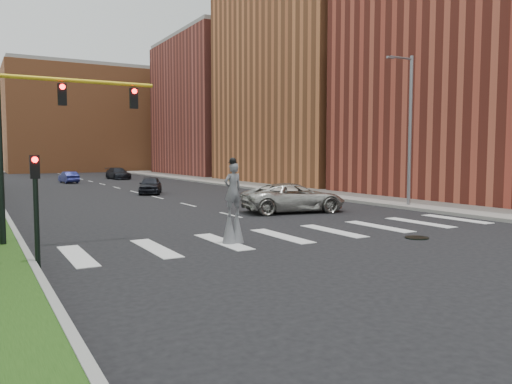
# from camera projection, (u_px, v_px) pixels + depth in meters

# --- Properties ---
(ground_plane) EXTENTS (160.00, 160.00, 0.00)m
(ground_plane) POSITION_uv_depth(u_px,v_px,m) (323.00, 237.00, 19.46)
(ground_plane) COLOR black
(ground_plane) RESTS_ON ground
(sidewalk_right) EXTENTS (5.00, 90.00, 0.18)m
(sidewalk_right) POSITION_uv_depth(u_px,v_px,m) (268.00, 187.00, 47.28)
(sidewalk_right) COLOR gray
(sidewalk_right) RESTS_ON ground
(manhole) EXTENTS (0.90, 0.90, 0.04)m
(manhole) POSITION_uv_depth(u_px,v_px,m) (417.00, 238.00, 19.21)
(manhole) COLOR black
(manhole) RESTS_ON ground
(building_near) EXTENTS (16.00, 20.00, 22.00)m
(building_near) POSITION_uv_depth(u_px,v_px,m) (499.00, 47.00, 36.38)
(building_near) COLOR #943728
(building_near) RESTS_ON ground
(building_mid) EXTENTS (16.00, 22.00, 24.00)m
(building_mid) POSITION_uv_depth(u_px,v_px,m) (318.00, 74.00, 55.36)
(building_mid) COLOR #BA683A
(building_mid) RESTS_ON ground
(building_far) EXTENTS (16.00, 22.00, 20.00)m
(building_far) POSITION_uv_depth(u_px,v_px,m) (224.00, 109.00, 76.32)
(building_far) COLOR #974337
(building_far) RESTS_ON ground
(building_backdrop) EXTENTS (26.00, 14.00, 18.00)m
(building_backdrop) POSITION_uv_depth(u_px,v_px,m) (85.00, 121.00, 89.31)
(building_backdrop) COLOR #BA683A
(building_backdrop) RESTS_ON ground
(streetlight) EXTENTS (2.05, 0.20, 9.00)m
(streetlight) POSITION_uv_depth(u_px,v_px,m) (409.00, 126.00, 29.65)
(streetlight) COLOR slate
(streetlight) RESTS_ON ground
(traffic_signal) EXTENTS (5.30, 0.23, 6.20)m
(traffic_signal) POSITION_uv_depth(u_px,v_px,m) (39.00, 127.00, 16.92)
(traffic_signal) COLOR black
(traffic_signal) RESTS_ON ground
(secondary_signal) EXTENTS (0.25, 0.21, 3.23)m
(secondary_signal) POSITION_uv_depth(u_px,v_px,m) (36.00, 201.00, 13.80)
(secondary_signal) COLOR black
(secondary_signal) RESTS_ON ground
(stilt_performer) EXTENTS (0.84, 0.55, 3.12)m
(stilt_performer) POSITION_uv_depth(u_px,v_px,m) (233.00, 208.00, 18.07)
(stilt_performer) COLOR #332214
(stilt_performer) RESTS_ON ground
(suv_crossing) EXTENTS (6.18, 3.70, 1.61)m
(suv_crossing) POSITION_uv_depth(u_px,v_px,m) (294.00, 198.00, 27.68)
(suv_crossing) COLOR #AFADA6
(suv_crossing) RESTS_ON ground
(car_near) EXTENTS (3.07, 4.45, 1.41)m
(car_near) POSITION_uv_depth(u_px,v_px,m) (150.00, 185.00, 40.06)
(car_near) COLOR black
(car_near) RESTS_ON ground
(car_mid) EXTENTS (1.71, 3.92, 1.25)m
(car_mid) POSITION_uv_depth(u_px,v_px,m) (69.00, 177.00, 54.45)
(car_mid) COLOR navy
(car_mid) RESTS_ON ground
(car_far) EXTENTS (2.42, 5.10, 1.44)m
(car_far) POSITION_uv_depth(u_px,v_px,m) (118.00, 173.00, 62.47)
(car_far) COLOR black
(car_far) RESTS_ON ground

